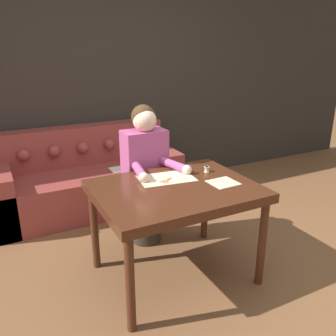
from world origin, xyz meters
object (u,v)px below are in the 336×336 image
couch (88,180)px  thread_spool (207,169)px  dining_table (175,197)px  scissors (168,180)px  person (146,176)px

couch → thread_spool: size_ratio=42.90×
dining_table → thread_spool: size_ratio=25.83×
scissors → thread_spool: bearing=3.8°
dining_table → thread_spool: thread_spool is taller
thread_spool → couch: bearing=114.4°
dining_table → couch: couch is taller
dining_table → person: person is taller
scissors → thread_spool: thread_spool is taller
dining_table → couch: size_ratio=0.60×
person → thread_spool: 0.57m
person → scissors: (-0.00, -0.45, 0.12)m
dining_table → scissors: scissors is taller
dining_table → person: bearing=88.5°
person → scissors: 0.46m
couch → thread_spool: bearing=-65.6°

